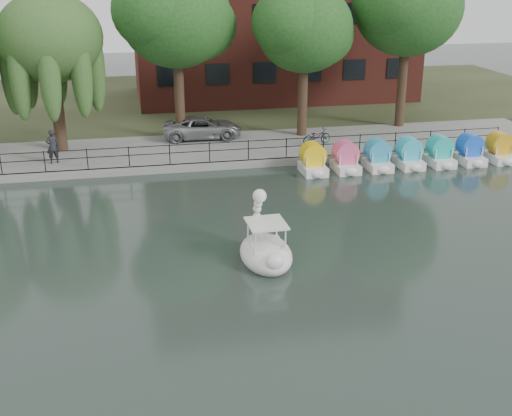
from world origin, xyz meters
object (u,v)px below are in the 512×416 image
object	(u,v)px
bicycle	(317,136)
swan_boat	(265,248)
pedestrian	(52,144)
minivan	(203,126)

from	to	relation	value
bicycle	swan_boat	distance (m)	14.38
bicycle	pedestrian	xyz separation A→B (m)	(-13.94, -0.74, 0.49)
minivan	bicycle	bearing A→B (deg)	-112.04
minivan	pedestrian	bearing A→B (deg)	114.12
minivan	pedestrian	distance (m)	8.61
swan_boat	pedestrian	bearing A→B (deg)	121.48
bicycle	pedestrian	world-z (taller)	pedestrian
bicycle	swan_boat	bearing A→B (deg)	140.65
minivan	pedestrian	xyz separation A→B (m)	(-7.94, -3.33, 0.27)
minivan	pedestrian	size ratio (longest dim) A/B	2.60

